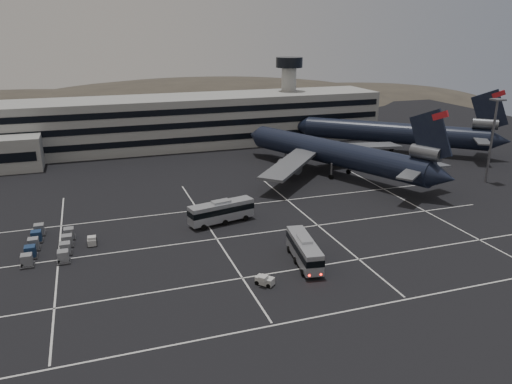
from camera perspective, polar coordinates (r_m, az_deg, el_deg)
ground at (r=79.25m, az=0.44°, el=-5.92°), size 260.00×260.00×0.00m
lane_markings at (r=80.16m, az=0.91°, el=-5.63°), size 90.00×55.62×0.01m
terminal at (r=143.22m, az=-10.17°, el=7.75°), size 125.00×26.00×24.00m
hills at (r=245.93m, az=-8.74°, el=7.69°), size 352.00×180.00×44.00m
lightpole_right at (r=118.52m, az=25.50°, el=6.49°), size 2.40×2.40×18.28m
trijet_main at (r=115.41m, az=9.11°, el=4.42°), size 43.52×54.61×18.08m
trijet_far at (r=141.15m, az=15.77°, el=6.58°), size 46.93×42.36×18.08m
bus_near at (r=72.56m, az=5.53°, el=-6.52°), size 4.17×11.46×3.96m
bus_far at (r=86.70m, az=-3.98°, el=-2.15°), size 12.06×5.26×4.15m
tug_a at (r=82.79m, az=-18.25°, el=-5.30°), size 1.47×2.41×1.52m
tug_b at (r=67.12m, az=1.09°, el=-10.04°), size 2.64×2.70×1.52m
uld_cluster at (r=83.28m, az=-22.67°, el=-5.52°), size 7.58×14.42×1.82m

